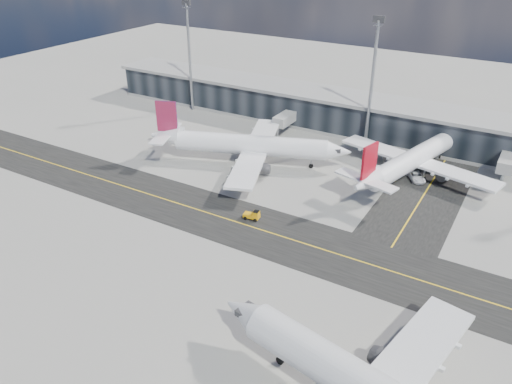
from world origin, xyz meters
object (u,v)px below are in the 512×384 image
airliner_redtail (413,159)px  baggage_tug (253,215)px  airliner_af (248,145)px  service_van (416,176)px

airliner_redtail → baggage_tug: (-19.08, -30.86, -3.04)m
airliner_af → service_van: size_ratio=7.59×
airliner_af → service_van: (33.28, 10.48, -3.46)m
airliner_redtail → service_van: bearing=-19.6°
airliner_af → service_van: airliner_af is taller
baggage_tug → airliner_af: bearing=-154.8°
airliner_redtail → baggage_tug: bearing=-106.9°
airliner_af → airliner_redtail: (31.98, 11.37, -0.30)m
airliner_af → airliner_redtail: 33.95m
baggage_tug → service_van: 36.25m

